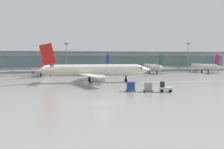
# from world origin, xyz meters

# --- Properties ---
(ground_plane) EXTENTS (400.00, 400.00, 0.00)m
(ground_plane) POSITION_xyz_m (0.00, 0.00, 0.00)
(ground_plane) COLOR gray
(taxiway_centreline_stripe) EXTENTS (109.71, 8.77, 0.01)m
(taxiway_centreline_stripe) POSITION_xyz_m (5.08, 29.43, 0.00)
(taxiway_centreline_stripe) COLOR yellow
(taxiway_centreline_stripe) RESTS_ON ground_plane
(terminal_concourse) EXTENTS (179.28, 11.00, 9.60)m
(terminal_concourse) POSITION_xyz_m (0.00, 84.99, 4.92)
(terminal_concourse) COLOR #B2B7BC
(terminal_concourse) RESTS_ON ground_plane
(gate_airplane_2) EXTENTS (23.37, 25.22, 8.35)m
(gate_airplane_2) POSITION_xyz_m (-8.99, 62.34, 2.50)
(gate_airplane_2) COLOR silver
(gate_airplane_2) RESTS_ON ground_plane
(gate_airplane_3) EXTENTS (23.45, 25.12, 8.35)m
(gate_airplane_3) POSITION_xyz_m (13.07, 63.08, 2.50)
(gate_airplane_3) COLOR white
(gate_airplane_3) RESTS_ON ground_plane
(gate_airplane_4) EXTENTS (23.40, 25.21, 8.35)m
(gate_airplane_4) POSITION_xyz_m (36.23, 66.24, 2.50)
(gate_airplane_4) COLOR silver
(gate_airplane_4) RESTS_ON ground_plane
(gate_airplane_5) EXTENTS (23.44, 25.15, 8.35)m
(gate_airplane_5) POSITION_xyz_m (60.76, 64.97, 2.50)
(gate_airplane_5) COLOR silver
(gate_airplane_5) RESTS_ON ground_plane
(taxiing_regional_jet) EXTENTS (32.82, 30.43, 10.87)m
(taxiing_regional_jet) POSITION_xyz_m (4.66, 31.46, 3.26)
(taxiing_regional_jet) COLOR silver
(taxiing_regional_jet) RESTS_ON ground_plane
(baggage_tug) EXTENTS (2.94, 2.37, 2.10)m
(baggage_tug) POSITION_xyz_m (14.80, 8.67, 0.89)
(baggage_tug) COLOR silver
(baggage_tug) RESTS_ON ground_plane
(cargo_dolly_lead) EXTENTS (2.55, 2.28, 1.94)m
(cargo_dolly_lead) POSITION_xyz_m (11.71, 9.93, 1.05)
(cargo_dolly_lead) COLOR #595B60
(cargo_dolly_lead) RESTS_ON ground_plane
(cargo_dolly_trailing) EXTENTS (2.55, 2.28, 1.94)m
(cargo_dolly_trailing) POSITION_xyz_m (8.42, 11.28, 1.05)
(cargo_dolly_trailing) COLOR #595B60
(cargo_dolly_trailing) RESTS_ON ground_plane
(apron_light_mast_1) EXTENTS (1.80, 0.36, 13.10)m
(apron_light_mast_1) POSITION_xyz_m (0.02, 78.14, 7.23)
(apron_light_mast_1) COLOR gray
(apron_light_mast_1) RESTS_ON ground_plane
(apron_light_mast_2) EXTENTS (1.80, 0.36, 13.96)m
(apron_light_mast_2) POSITION_xyz_m (60.52, 78.39, 7.67)
(apron_light_mast_2) COLOR gray
(apron_light_mast_2) RESTS_ON ground_plane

